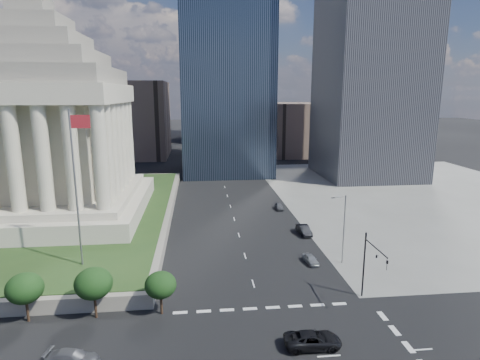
{
  "coord_description": "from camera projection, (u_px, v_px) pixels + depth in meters",
  "views": [
    {
      "loc": [
        -6.6,
        -26.67,
        23.77
      ],
      "look_at": [
        -1.81,
        18.97,
        13.81
      ],
      "focal_mm": 30.0,
      "sensor_mm": 36.0,
      "label": 1
    }
  ],
  "objects": [
    {
      "name": "ground",
      "position": [
        219.0,
        169.0,
        128.83
      ],
      "size": [
        500.0,
        500.0,
        0.0
      ],
      "primitive_type": "plane",
      "color": "black",
      "rests_on": "ground"
    },
    {
      "name": "sidewalk_ne",
      "position": [
        423.0,
        196.0,
        94.64
      ],
      "size": [
        68.0,
        90.0,
        0.03
      ],
      "primitive_type": "cube",
      "color": "slate",
      "rests_on": "ground"
    },
    {
      "name": "war_memorial",
      "position": [
        41.0,
        107.0,
        70.29
      ],
      "size": [
        34.0,
        34.0,
        39.0
      ],
      "primitive_type": null,
      "color": "#B0AB93",
      "rests_on": "plaza_lawn"
    },
    {
      "name": "flagpole",
      "position": [
        76.0,
        180.0,
        49.96
      ],
      "size": [
        2.52,
        0.24,
        20.0
      ],
      "color": "slate",
      "rests_on": "plaza_lawn"
    },
    {
      "name": "midrise_glass",
      "position": [
        226.0,
        72.0,
        117.81
      ],
      "size": [
        26.0,
        26.0,
        60.0
      ],
      "primitive_type": "cube",
      "color": "black",
      "rests_on": "ground"
    },
    {
      "name": "building_filler_ne",
      "position": [
        295.0,
        129.0,
        159.13
      ],
      "size": [
        20.0,
        30.0,
        20.0
      ],
      "primitive_type": "cube",
      "color": "brown",
      "rests_on": "ground"
    },
    {
      "name": "building_filler_nw",
      "position": [
        136.0,
        119.0,
        151.96
      ],
      "size": [
        24.0,
        30.0,
        28.0
      ],
      "primitive_type": "cube",
      "color": "brown",
      "rests_on": "ground"
    },
    {
      "name": "traffic_signal_ne",
      "position": [
        371.0,
        261.0,
        45.11
      ],
      "size": [
        0.3,
        5.74,
        8.0
      ],
      "color": "black",
      "rests_on": "ground"
    },
    {
      "name": "street_lamp_north",
      "position": [
        343.0,
        225.0,
        56.1
      ],
      "size": [
        2.13,
        0.22,
        10.0
      ],
      "color": "slate",
      "rests_on": "ground"
    },
    {
      "name": "pickup_truck",
      "position": [
        313.0,
        340.0,
        38.17
      ],
      "size": [
        2.64,
        5.54,
        1.53
      ],
      "primitive_type": "imported",
      "rotation": [
        0.0,
        0.0,
        1.55
      ],
      "color": "black",
      "rests_on": "ground"
    },
    {
      "name": "suv_grey",
      "position": [
        73.0,
        358.0,
        35.63
      ],
      "size": [
        2.75,
        5.05,
        1.39
      ],
      "primitive_type": "imported",
      "rotation": [
        0.0,
        0.0,
        1.4
      ],
      "color": "#4E4F55",
      "rests_on": "ground"
    },
    {
      "name": "parked_sedan_near",
      "position": [
        311.0,
        259.0,
        57.09
      ],
      "size": [
        3.79,
        1.94,
        1.24
      ],
      "primitive_type": "imported",
      "rotation": [
        0.0,
        0.0,
        0.14
      ],
      "color": "gray",
      "rests_on": "ground"
    },
    {
      "name": "parked_sedan_mid",
      "position": [
        304.0,
        230.0,
        68.77
      ],
      "size": [
        4.82,
        1.9,
        1.56
      ],
      "primitive_type": "imported",
      "rotation": [
        0.0,
        0.0,
        0.05
      ],
      "color": "black",
      "rests_on": "ground"
    },
    {
      "name": "parked_sedan_far",
      "position": [
        279.0,
        206.0,
        83.66
      ],
      "size": [
        1.57,
        3.75,
        1.27
      ],
      "primitive_type": "imported",
      "rotation": [
        0.0,
        0.0,
        -0.02
      ],
      "color": "#54565B",
      "rests_on": "ground"
    }
  ]
}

